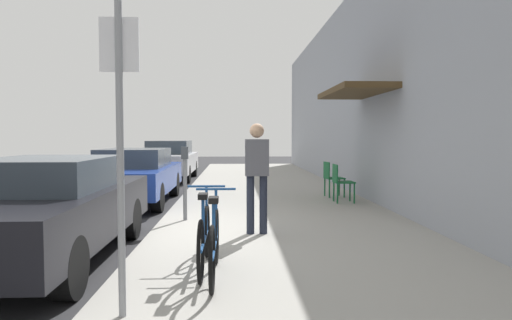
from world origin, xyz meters
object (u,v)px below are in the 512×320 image
(parking_meter, at_px, (185,178))
(parked_car_1, at_px, (134,175))
(bicycle_1, at_px, (214,244))
(street_sign, at_px, (120,134))
(parked_car_0, at_px, (44,208))
(pedestrian_standing, at_px, (257,169))
(bicycle_0, at_px, (204,237))
(parked_car_2, at_px, (169,160))
(cafe_chair_1, at_px, (331,177))
(cafe_chair_0, at_px, (340,180))

(parking_meter, bearing_deg, parked_car_1, 117.45)
(bicycle_1, bearing_deg, street_sign, -124.80)
(parked_car_0, height_order, pedestrian_standing, pedestrian_standing)
(bicycle_0, height_order, pedestrian_standing, pedestrian_standing)
(parked_car_2, distance_m, cafe_chair_1, 7.75)
(parked_car_1, relative_size, bicycle_1, 2.57)
(parked_car_1, distance_m, parked_car_2, 6.10)
(parked_car_0, bearing_deg, parked_car_1, 90.00)
(parked_car_0, height_order, bicycle_1, parked_car_0)
(parked_car_0, distance_m, bicycle_1, 2.49)
(parked_car_0, relative_size, street_sign, 1.69)
(pedestrian_standing, bearing_deg, parked_car_2, 105.10)
(parked_car_2, height_order, parking_meter, parked_car_2)
(parking_meter, bearing_deg, bicycle_0, -80.02)
(parked_car_1, relative_size, bicycle_0, 2.57)
(cafe_chair_1, xyz_separation_m, pedestrian_standing, (-2.07, -4.26, 0.50))
(parked_car_1, distance_m, bicycle_0, 6.42)
(parking_meter, bearing_deg, cafe_chair_0, 31.91)
(parking_meter, distance_m, bicycle_1, 3.48)
(cafe_chair_1, bearing_deg, parking_meter, -137.34)
(bicycle_0, xyz_separation_m, bicycle_1, (0.13, -0.30, 0.00))
(parked_car_0, xyz_separation_m, cafe_chair_0, (4.85, 4.34, -0.09))
(parking_meter, bearing_deg, pedestrian_standing, -44.84)
(parked_car_0, height_order, cafe_chair_0, parked_car_0)
(parked_car_0, bearing_deg, cafe_chair_1, 47.66)
(parked_car_0, distance_m, street_sign, 2.78)
(parking_meter, distance_m, street_sign, 4.49)
(parked_car_1, distance_m, pedestrian_standing, 5.06)
(cafe_chair_1, height_order, pedestrian_standing, pedestrian_standing)
(bicycle_1, distance_m, pedestrian_standing, 2.32)
(parked_car_0, bearing_deg, cafe_chair_0, 41.81)
(cafe_chair_0, distance_m, cafe_chair_1, 0.98)
(parking_meter, distance_m, cafe_chair_1, 4.49)
(parked_car_0, height_order, parked_car_2, parked_car_2)
(parked_car_2, relative_size, street_sign, 1.69)
(bicycle_0, distance_m, pedestrian_standing, 2.08)
(parking_meter, xyz_separation_m, bicycle_0, (0.54, -3.08, -0.41))
(parked_car_2, xyz_separation_m, cafe_chair_0, (4.85, -7.03, -0.13))
(bicycle_1, bearing_deg, cafe_chair_0, 64.23)
(parked_car_1, distance_m, cafe_chair_1, 4.85)
(parked_car_2, xyz_separation_m, cafe_chair_1, (4.85, -6.05, -0.13))
(parking_meter, relative_size, bicycle_1, 0.77)
(parked_car_1, relative_size, street_sign, 1.69)
(parked_car_2, bearing_deg, parking_meter, -80.32)
(cafe_chair_1, bearing_deg, bicycle_0, -114.24)
(cafe_chair_0, height_order, pedestrian_standing, pedestrian_standing)
(parked_car_1, bearing_deg, parked_car_2, 90.00)
(parked_car_2, height_order, pedestrian_standing, pedestrian_standing)
(bicycle_1, bearing_deg, parked_car_0, 153.57)
(parked_car_0, xyz_separation_m, parked_car_2, (-0.00, 11.37, 0.04))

